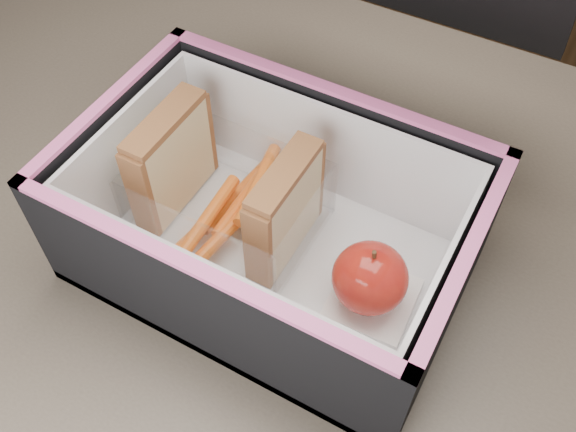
# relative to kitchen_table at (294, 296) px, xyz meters

# --- Properties ---
(kitchen_table) EXTENTS (1.20, 0.80, 0.75)m
(kitchen_table) POSITION_rel_kitchen_table_xyz_m (0.00, 0.00, 0.00)
(kitchen_table) COLOR brown
(kitchen_table) RESTS_ON ground
(lunch_bag) EXTENTS (0.33, 0.37, 0.29)m
(lunch_bag) POSITION_rel_kitchen_table_xyz_m (-0.01, -0.02, 0.16)
(lunch_bag) COLOR black
(lunch_bag) RESTS_ON kitchen_table
(plastic_tub) EXTENTS (0.16, 0.12, 0.07)m
(plastic_tub) POSITION_rel_kitchen_table_xyz_m (-0.06, -0.01, 0.14)
(plastic_tub) COLOR white
(plastic_tub) RESTS_ON lunch_bag
(sandwich_left) EXTENTS (0.03, 0.09, 0.10)m
(sandwich_left) POSITION_rel_kitchen_table_xyz_m (-0.12, -0.01, 0.16)
(sandwich_left) COLOR beige
(sandwich_left) RESTS_ON plastic_tub
(sandwich_right) EXTENTS (0.03, 0.09, 0.10)m
(sandwich_right) POSITION_rel_kitchen_table_xyz_m (-0.00, -0.01, 0.16)
(sandwich_right) COLOR beige
(sandwich_right) RESTS_ON plastic_tub
(carrot_sticks) EXTENTS (0.06, 0.16, 0.03)m
(carrot_sticks) POSITION_rel_kitchen_table_xyz_m (-0.06, -0.02, 0.13)
(carrot_sticks) COLOR orange
(carrot_sticks) RESTS_ON plastic_tub
(paper_napkin) EXTENTS (0.07, 0.08, 0.01)m
(paper_napkin) POSITION_rel_kitchen_table_xyz_m (0.09, -0.03, 0.11)
(paper_napkin) COLOR white
(paper_napkin) RESTS_ON lunch_bag
(red_apple) EXTENTS (0.07, 0.07, 0.07)m
(red_apple) POSITION_rel_kitchen_table_xyz_m (0.09, -0.03, 0.14)
(red_apple) COLOR maroon
(red_apple) RESTS_ON paper_napkin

